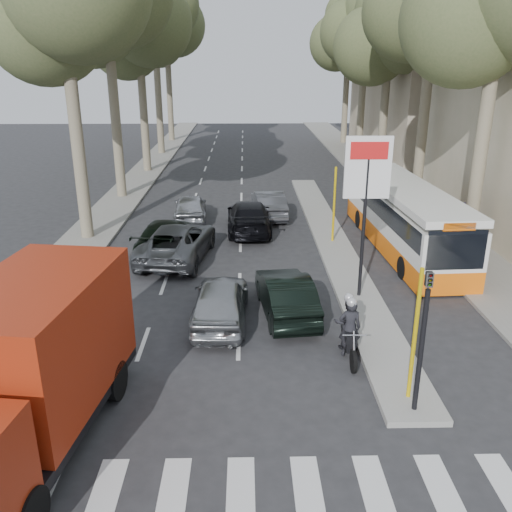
{
  "coord_description": "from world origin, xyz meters",
  "views": [
    {
      "loc": [
        -0.68,
        -12.1,
        7.85
      ],
      "look_at": [
        -0.32,
        5.07,
        1.6
      ],
      "focal_mm": 38.0,
      "sensor_mm": 36.0,
      "label": 1
    }
  ],
  "objects": [
    {
      "name": "queue_car_b",
      "position": [
        -0.5,
        13.0,
        0.73
      ],
      "size": [
        2.17,
        5.09,
        1.47
      ],
      "primitive_type": "imported",
      "rotation": [
        0.0,
        0.0,
        3.16
      ],
      "color": "black",
      "rests_on": "ground"
    },
    {
      "name": "ground",
      "position": [
        0.0,
        0.0,
        0.0
      ],
      "size": [
        120.0,
        120.0,
        0.0
      ],
      "primitive_type": "plane",
      "color": "#28282B",
      "rests_on": "ground"
    },
    {
      "name": "pedestrian_near",
      "position": [
        8.85,
        10.44,
        1.08
      ],
      "size": [
        1.22,
        1.15,
        1.93
      ],
      "primitive_type": "imported",
      "rotation": [
        0.0,
        0.0,
        2.44
      ],
      "color": "#413651",
      "rests_on": "sidewalk_right"
    },
    {
      "name": "tree_r_d",
      "position": [
        9.13,
        34.11,
        11.07
      ],
      "size": [
        7.4,
        7.2,
        14.88
      ],
      "color": "#6B604C",
      "rests_on": "ground"
    },
    {
      "name": "tree_r_c",
      "position": [
        9.03,
        26.11,
        9.69
      ],
      "size": [
        7.4,
        7.2,
        13.32
      ],
      "color": "#6B604C",
      "rests_on": "ground"
    },
    {
      "name": "tree_l_c",
      "position": [
        -7.77,
        28.11,
        10.04
      ],
      "size": [
        7.4,
        7.2,
        13.71
      ],
      "color": "#6B604C",
      "rests_on": "ground"
    },
    {
      "name": "building_far",
      "position": [
        15.5,
        34.0,
        8.0
      ],
      "size": [
        11.0,
        20.0,
        16.0
      ],
      "primitive_type": "cube",
      "color": "#B7A88E",
      "rests_on": "ground"
    },
    {
      "name": "queue_car_a",
      "position": [
        -3.5,
        9.22,
        0.75
      ],
      "size": [
        3.2,
        5.66,
        1.49
      ],
      "primitive_type": "imported",
      "rotation": [
        0.0,
        0.0,
        3.0
      ],
      "color": "#4B4E53",
      "rests_on": "ground"
    },
    {
      "name": "tree_l_d",
      "position": [
        -7.87,
        36.11,
        11.76
      ],
      "size": [
        7.4,
        7.2,
        15.66
      ],
      "color": "#6B604C",
      "rests_on": "ground"
    },
    {
      "name": "traffic_island",
      "position": [
        3.25,
        11.0,
        0.08
      ],
      "size": [
        1.5,
        26.0,
        0.16
      ],
      "primitive_type": "cube",
      "color": "gray",
      "rests_on": "ground"
    },
    {
      "name": "dark_hatchback",
      "position": [
        0.62,
        3.9,
        0.7
      ],
      "size": [
        1.95,
        4.39,
        1.4
      ],
      "primitive_type": "imported",
      "rotation": [
        0.0,
        0.0,
        3.25
      ],
      "color": "black",
      "rests_on": "ground"
    },
    {
      "name": "city_bus",
      "position": [
        6.2,
        10.34,
        1.49
      ],
      "size": [
        2.87,
        10.83,
        2.83
      ],
      "rotation": [
        0.0,
        0.0,
        0.05
      ],
      "color": "orange",
      "rests_on": "ground"
    },
    {
      "name": "motorcycle",
      "position": [
        2.19,
        1.35,
        0.83
      ],
      "size": [
        0.78,
        2.15,
        1.83
      ],
      "rotation": [
        0.0,
        0.0,
        -0.02
      ],
      "color": "black",
      "rests_on": "ground"
    },
    {
      "name": "billboard",
      "position": [
        3.25,
        5.0,
        3.7
      ],
      "size": [
        1.5,
        12.1,
        5.6
      ],
      "color": "yellow",
      "rests_on": "ground"
    },
    {
      "name": "tree_r_e",
      "position": [
        9.23,
        42.11,
        10.38
      ],
      "size": [
        7.4,
        7.2,
        14.1
      ],
      "color": "#6B604C",
      "rests_on": "ground"
    },
    {
      "name": "median_left",
      "position": [
        -8.0,
        28.0,
        0.06
      ],
      "size": [
        2.4,
        64.0,
        0.12
      ],
      "primitive_type": "cube",
      "color": "gray",
      "rests_on": "ground"
    },
    {
      "name": "tree_l_e",
      "position": [
        -7.97,
        44.11,
        10.73
      ],
      "size": [
        7.4,
        7.2,
        14.49
      ],
      "color": "#6B604C",
      "rests_on": "ground"
    },
    {
      "name": "silver_hatchback",
      "position": [
        -1.48,
        3.38,
        0.72
      ],
      "size": [
        1.84,
        4.27,
        1.44
      ],
      "primitive_type": "imported",
      "rotation": [
        0.0,
        0.0,
        3.11
      ],
      "color": "#999CA0",
      "rests_on": "ground"
    },
    {
      "name": "pedestrian_far",
      "position": [
        8.24,
        7.02,
        0.98
      ],
      "size": [
        1.19,
        1.05,
        1.72
      ],
      "primitive_type": "imported",
      "rotation": [
        0.0,
        0.0,
        3.76
      ],
      "color": "brown",
      "rests_on": "sidewalk_right"
    },
    {
      "name": "traffic_light_island",
      "position": [
        3.25,
        -1.5,
        2.49
      ],
      "size": [
        0.16,
        0.41,
        3.6
      ],
      "color": "black",
      "rests_on": "ground"
    },
    {
      "name": "queue_car_d",
      "position": [
        0.56,
        15.51,
        0.7
      ],
      "size": [
        1.85,
        4.37,
        1.4
      ],
      "primitive_type": "imported",
      "rotation": [
        0.0,
        0.0,
        3.23
      ],
      "color": "#4A4C52",
      "rests_on": "ground"
    },
    {
      "name": "red_truck",
      "position": [
        -5.21,
        -2.28,
        1.86
      ],
      "size": [
        3.31,
        6.85,
        3.51
      ],
      "rotation": [
        0.0,
        0.0,
        -0.13
      ],
      "color": "black",
      "rests_on": "ground"
    },
    {
      "name": "queue_car_e",
      "position": [
        -4.07,
        10.19,
        0.7
      ],
      "size": [
        2.56,
        5.02,
        1.4
      ],
      "primitive_type": "imported",
      "rotation": [
        0.0,
        0.0,
        3.01
      ],
      "color": "black",
      "rests_on": "ground"
    },
    {
      "name": "queue_car_c",
      "position": [
        -3.5,
        14.95,
        0.69
      ],
      "size": [
        1.92,
        4.15,
        1.38
      ],
      "primitive_type": "imported",
      "rotation": [
        0.0,
        0.0,
        3.22
      ],
      "color": "#A8ABB0",
      "rests_on": "ground"
    },
    {
      "name": "sidewalk_right",
      "position": [
        8.6,
        25.0,
        0.06
      ],
      "size": [
        3.2,
        70.0,
        0.12
      ],
      "primitive_type": "cube",
      "color": "gray",
      "rests_on": "ground"
    }
  ]
}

